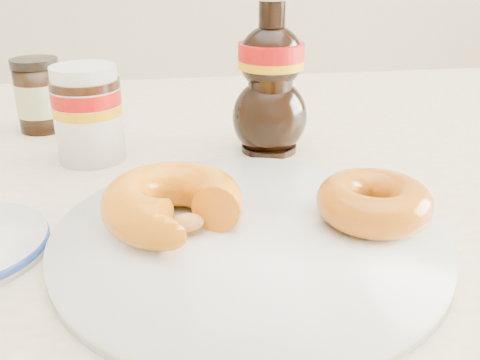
{
  "coord_description": "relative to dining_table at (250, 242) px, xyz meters",
  "views": [
    {
      "loc": [
        -0.09,
        -0.41,
        0.97
      ],
      "look_at": [
        -0.03,
        0.0,
        0.79
      ],
      "focal_mm": 40.0,
      "sensor_mm": 36.0,
      "label": 1
    }
  ],
  "objects": [
    {
      "name": "dining_table",
      "position": [
        0.0,
        0.0,
        0.0
      ],
      "size": [
        1.4,
        0.9,
        0.75
      ],
      "color": "#F3E5B9",
      "rests_on": "ground"
    },
    {
      "name": "plate",
      "position": [
        -0.03,
        -0.15,
        0.09
      ],
      "size": [
        0.31,
        0.31,
        0.02
      ],
      "color": "white",
      "rests_on": "dining_table"
    },
    {
      "name": "donut_bitten",
      "position": [
        -0.08,
        -0.13,
        0.12
      ],
      "size": [
        0.14,
        0.14,
        0.04
      ],
      "primitive_type": "torus",
      "rotation": [
        0.0,
        0.0,
        -0.41
      ],
      "color": "orange",
      "rests_on": "plate"
    },
    {
      "name": "donut_whole",
      "position": [
        0.07,
        -0.15,
        0.11
      ],
      "size": [
        0.12,
        0.12,
        0.03
      ],
      "primitive_type": "torus",
      "rotation": [
        0.0,
        0.0,
        -0.43
      ],
      "color": "#AF470B",
      "rests_on": "plate"
    },
    {
      "name": "nutella_jar",
      "position": [
        -0.17,
        0.07,
        0.14
      ],
      "size": [
        0.07,
        0.07,
        0.1
      ],
      "rotation": [
        0.0,
        0.0,
        -0.1
      ],
      "color": "white",
      "rests_on": "dining_table"
    },
    {
      "name": "syrup_bottle",
      "position": [
        0.03,
        0.06,
        0.17
      ],
      "size": [
        0.11,
        0.1,
        0.17
      ],
      "primitive_type": null,
      "rotation": [
        0.0,
        0.0,
        0.39
      ],
      "color": "black",
      "rests_on": "dining_table"
    },
    {
      "name": "dark_jar",
      "position": [
        -0.24,
        0.18,
        0.13
      ],
      "size": [
        0.06,
        0.06,
        0.09
      ],
      "rotation": [
        0.0,
        0.0,
        0.09
      ],
      "color": "black",
      "rests_on": "dining_table"
    }
  ]
}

